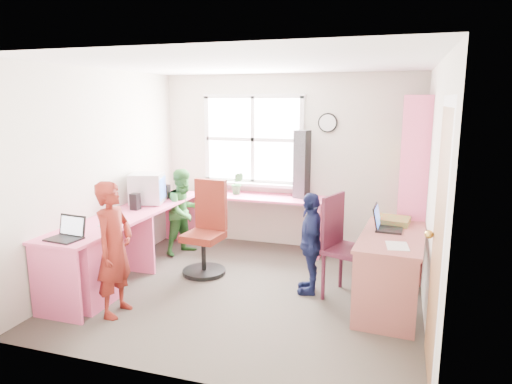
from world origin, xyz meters
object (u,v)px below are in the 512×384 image
at_px(crt_monitor, 147,189).
at_px(person_red, 114,249).
at_px(bookshelf, 412,189).
at_px(right_desk, 392,254).
at_px(person_green, 185,212).
at_px(laptop_left, 67,233).
at_px(wooden_chair, 344,243).
at_px(swivel_chair, 206,234).
at_px(laptop_right, 384,224).
at_px(potted_plant, 237,183).
at_px(person_navy, 311,243).
at_px(cd_tower, 302,164).
at_px(l_desk, 129,247).

distance_m(crt_monitor, person_red, 1.54).
xyz_separation_m(crt_monitor, person_red, (0.48, -1.44, -0.29)).
bearing_deg(bookshelf, right_desk, -98.96).
bearing_deg(person_green, person_red, -149.64).
xyz_separation_m(laptop_left, person_green, (0.26, 1.94, -0.22)).
height_order(bookshelf, wooden_chair, bookshelf).
bearing_deg(swivel_chair, wooden_chair, -1.93).
relative_size(wooden_chair, laptop_right, 2.97).
bearing_deg(person_green, potted_plant, -23.15).
distance_m(laptop_left, person_navy, 2.44).
bearing_deg(crt_monitor, person_red, -87.04).
relative_size(laptop_left, person_green, 0.29).
bearing_deg(crt_monitor, person_green, 35.70).
distance_m(crt_monitor, cd_tower, 2.04).
xyz_separation_m(crt_monitor, laptop_left, (0.05, -1.55, -0.15)).
relative_size(laptop_right, cd_tower, 0.40).
bearing_deg(bookshelf, person_red, -142.22).
distance_m(bookshelf, potted_plant, 2.31).
height_order(crt_monitor, cd_tower, cd_tower).
bearing_deg(person_navy, person_green, -121.86).
height_order(bookshelf, person_navy, bookshelf).
relative_size(laptop_left, person_navy, 0.31).
bearing_deg(person_navy, laptop_left, -70.58).
bearing_deg(potted_plant, swivel_chair, -90.72).
bearing_deg(potted_plant, right_desk, -32.90).
relative_size(swivel_chair, person_green, 0.96).
height_order(l_desk, crt_monitor, crt_monitor).
bearing_deg(potted_plant, person_navy, -44.61).
bearing_deg(right_desk, wooden_chair, 172.89).
xyz_separation_m(crt_monitor, person_navy, (2.17, -0.37, -0.40)).
xyz_separation_m(laptop_right, person_green, (-2.60, 0.68, -0.23)).
bearing_deg(cd_tower, laptop_right, -29.40).
bearing_deg(swivel_chair, bookshelf, 24.92).
xyz_separation_m(bookshelf, person_green, (-2.87, -0.26, -0.42)).
bearing_deg(bookshelf, person_green, -174.74).
xyz_separation_m(l_desk, person_navy, (1.95, 0.45, 0.09)).
bearing_deg(swivel_chair, person_red, -101.53).
distance_m(crt_monitor, potted_plant, 1.27).
distance_m(wooden_chair, person_navy, 0.35).
height_order(wooden_chair, laptop_right, wooden_chair).
xyz_separation_m(right_desk, person_navy, (-0.83, 0.10, 0.01)).
bearing_deg(cd_tower, person_navy, -55.41).
relative_size(bookshelf, crt_monitor, 4.41).
relative_size(potted_plant, person_red, 0.24).
height_order(swivel_chair, potted_plant, swivel_chair).
distance_m(laptop_right, person_navy, 0.79).
height_order(l_desk, laptop_right, laptop_right).
relative_size(potted_plant, person_green, 0.27).
height_order(l_desk, right_desk, l_desk).
bearing_deg(wooden_chair, laptop_left, -135.30).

